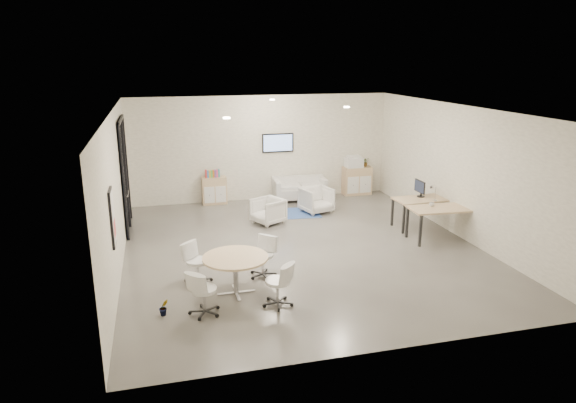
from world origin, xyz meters
The scene contains 21 objects.
room_shell centered at (0.00, 0.00, 1.60)m, with size 9.60×10.60×4.80m.
glass_door centered at (-3.95, 2.51, 1.50)m, with size 0.09×1.90×2.85m.
artwork centered at (-3.97, -1.60, 1.55)m, with size 0.05×0.54×1.04m.
wall_tv centered at (0.50, 4.46, 1.75)m, with size 0.98×0.06×0.58m.
ceiling_spots centered at (-0.20, 0.83, 3.18)m, with size 3.14×4.14×0.03m.
sideboard_left centered at (-1.52, 4.28, 0.41)m, with size 0.73×0.38×0.82m.
sideboard_right centered at (3.07, 4.26, 0.45)m, with size 0.90×0.44×0.90m.
books centered at (-1.56, 4.29, 0.93)m, with size 0.43×0.14×0.22m.
printer centered at (2.94, 4.26, 1.08)m, with size 0.53×0.45×0.37m.
loveseat centered at (1.10, 4.09, 0.33)m, with size 1.68×0.93×0.61m.
blue_rug centered at (0.45, 2.71, 0.01)m, with size 1.59×1.06×0.01m, color #315598.
armchair_left centered at (-0.36, 2.01, 0.37)m, with size 0.73×0.68×0.75m, color silver.
armchair_right centered at (1.19, 2.65, 0.40)m, with size 0.78×0.73×0.80m, color silver.
desk_rear centered at (3.46, 0.68, 0.70)m, with size 1.54×0.82×0.79m.
desk_front centered at (3.42, -0.27, 0.72)m, with size 1.58×0.86×0.80m.
monitor centered at (3.42, 0.83, 1.02)m, with size 0.20×0.50×0.44m.
round_table centered at (-1.86, -1.99, 0.66)m, with size 1.22×1.22×0.74m.
meeting_chairs centered at (-1.86, -1.99, 0.41)m, with size 2.12×2.12×0.82m.
plant_cabinet centered at (3.34, 4.26, 1.01)m, with size 0.26×0.29×0.22m, color #3F7F3F.
plant_floor centered at (-3.20, -2.52, 0.07)m, with size 0.17×0.30×0.13m, color #3F7F3F.
cup centered at (3.25, -0.09, 0.86)m, with size 0.12×0.09×0.12m, color white.
Camera 1 is at (-3.13, -10.78, 4.30)m, focal length 32.00 mm.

